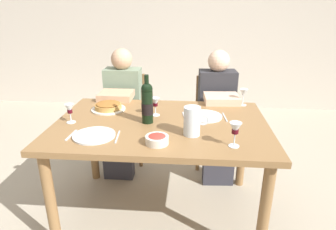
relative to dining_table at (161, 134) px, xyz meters
name	(u,v)px	position (x,y,z in m)	size (l,w,h in m)	color
ground_plane	(162,210)	(0.00, 0.00, -0.67)	(8.00, 8.00, 0.00)	#B2A893
back_wall	(179,14)	(0.00, 2.62, 0.73)	(8.00, 0.10, 2.80)	beige
dining_table	(161,134)	(0.00, 0.00, 0.00)	(1.50, 1.00, 0.76)	olive
wine_bottle	(147,103)	(-0.09, -0.01, 0.24)	(0.08, 0.08, 0.34)	black
water_pitcher	(192,123)	(0.22, -0.19, 0.17)	(0.16, 0.11, 0.19)	silver
baked_tart	(108,106)	(-0.44, 0.23, 0.12)	(0.27, 0.27, 0.06)	silver
salad_bowl	(157,139)	(0.01, -0.34, 0.12)	(0.14, 0.14, 0.06)	silver
wine_glass_left_diner	(70,110)	(-0.63, -0.05, 0.19)	(0.06, 0.06, 0.14)	silver
wine_glass_right_diner	(155,103)	(-0.06, 0.14, 0.19)	(0.07, 0.07, 0.14)	silver
wine_glass_centre	(235,129)	(0.47, -0.33, 0.20)	(0.07, 0.07, 0.15)	silver
wine_glass_spare	(244,94)	(0.64, 0.43, 0.19)	(0.07, 0.07, 0.14)	silver
dinner_plate_left_setting	(204,116)	(0.31, 0.13, 0.10)	(0.26, 0.26, 0.01)	silver
dinner_plate_right_setting	(94,135)	(-0.40, -0.27, 0.10)	(0.27, 0.27, 0.01)	silver
fork_left_setting	(184,116)	(0.16, 0.13, 0.09)	(0.16, 0.01, 0.01)	silver
knife_left_setting	(225,117)	(0.46, 0.13, 0.09)	(0.18, 0.01, 0.01)	silver
knife_right_setting	(118,137)	(-0.25, -0.27, 0.09)	(0.18, 0.01, 0.01)	silver
spoon_right_setting	(71,135)	(-0.55, -0.27, 0.09)	(0.16, 0.01, 0.01)	silver
chair_left	(127,111)	(-0.45, 0.91, -0.17)	(0.40, 0.40, 0.87)	olive
diner_left	(122,108)	(-0.45, 0.68, -0.05)	(0.34, 0.50, 1.16)	gray
chair_right	(214,114)	(0.44, 0.89, -0.17)	(0.42, 0.42, 0.87)	olive
diner_right	(218,111)	(0.46, 0.66, -0.05)	(0.35, 0.52, 1.16)	#2D2D33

